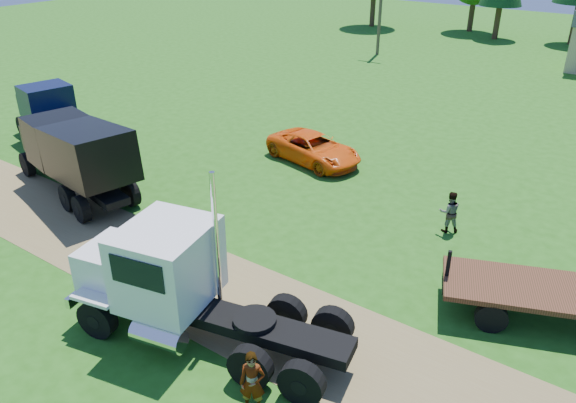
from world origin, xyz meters
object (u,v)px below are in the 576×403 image
Objects in this scene: black_dump_truck at (75,151)px; flatbed_trailer at (575,299)px; orange_pickup at (314,148)px; navy_truck at (53,114)px; spectator_a at (252,383)px; white_semi_tractor at (172,280)px.

flatbed_trailer is (19.54, 2.95, -1.12)m from black_dump_truck.
orange_pickup is at bearing 66.99° from black_dump_truck.
navy_truck is 4.01× the size of spectator_a.
white_semi_tractor reaches higher than flatbed_trailer.
black_dump_truck reaches higher than orange_pickup.
white_semi_tractor is at bearing -164.65° from flatbed_trailer.
navy_truck is 0.88× the size of flatbed_trailer.
white_semi_tractor is at bearing -9.38° from black_dump_truck.
orange_pickup is 0.64× the size of flatbed_trailer.
orange_pickup is at bearing 36.49° from navy_truck.
black_dump_truck is at bearing 130.14° from spectator_a.
black_dump_truck is 7.24m from navy_truck.
white_semi_tractor is 18.15m from navy_truck.
white_semi_tractor is at bearing -11.23° from navy_truck.
navy_truck is 26.02m from flatbed_trailer.
spectator_a is at bearing -7.77° from black_dump_truck.
orange_pickup is 15.98m from spectator_a.
spectator_a is (7.44, -14.14, 0.16)m from orange_pickup.
flatbed_trailer is 9.94m from spectator_a.
white_semi_tractor is 1.22× the size of navy_truck.
flatbed_trailer is at bearing 24.76° from white_semi_tractor.
white_semi_tractor reaches higher than navy_truck.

